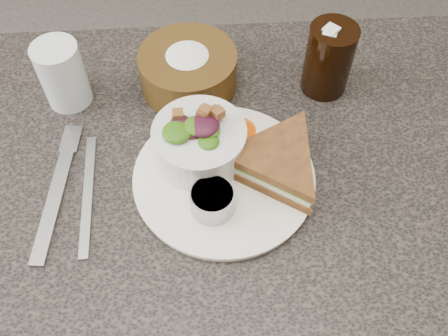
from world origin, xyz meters
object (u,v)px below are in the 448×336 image
(dressing_ramekin, at_px, (212,200))
(sandwich, at_px, (277,162))
(dinner_plate, at_px, (224,177))
(bread_basket, at_px, (188,65))
(cola_glass, at_px, (329,56))
(dining_table, at_px, (209,280))
(salad_bowl, at_px, (199,138))
(water_glass, at_px, (62,74))

(dressing_ramekin, bearing_deg, sandwich, 29.98)
(dinner_plate, height_order, sandwich, sandwich)
(dinner_plate, distance_m, dressing_ramekin, 0.06)
(bread_basket, height_order, cola_glass, cola_glass)
(dinner_plate, relative_size, sandwich, 1.50)
(dining_table, xyz_separation_m, cola_glass, (0.21, 0.18, 0.44))
(dinner_plate, relative_size, dressing_ramekin, 4.23)
(salad_bowl, distance_m, bread_basket, 0.16)
(salad_bowl, distance_m, water_glass, 0.25)
(bread_basket, relative_size, cola_glass, 1.22)
(dressing_ramekin, bearing_deg, dining_table, 103.60)
(salad_bowl, xyz_separation_m, dressing_ramekin, (0.01, -0.09, -0.02))
(water_glass, bearing_deg, salad_bowl, -32.93)
(water_glass, bearing_deg, cola_glass, 0.55)
(bread_basket, bearing_deg, sandwich, -57.58)
(sandwich, height_order, cola_glass, cola_glass)
(dinner_plate, xyz_separation_m, sandwich, (0.08, 0.00, 0.03))
(dressing_ramekin, height_order, bread_basket, bread_basket)
(dressing_ramekin, relative_size, water_glass, 0.57)
(dressing_ramekin, relative_size, bread_basket, 0.39)
(cola_glass, xyz_separation_m, water_glass, (-0.42, -0.00, -0.01))
(dinner_plate, height_order, dressing_ramekin, dressing_ramekin)
(salad_bowl, bearing_deg, cola_glass, 33.66)
(dressing_ramekin, xyz_separation_m, cola_glass, (0.20, 0.23, 0.04))
(sandwich, relative_size, water_glass, 1.61)
(dinner_plate, bearing_deg, cola_glass, 45.40)
(bread_basket, bearing_deg, dressing_ramekin, -83.54)
(sandwich, relative_size, dressing_ramekin, 2.82)
(dinner_plate, distance_m, water_glass, 0.30)
(dining_table, relative_size, cola_glass, 7.64)
(salad_bowl, distance_m, cola_glass, 0.25)
(dressing_ramekin, bearing_deg, dinner_plate, 70.06)
(water_glass, bearing_deg, dining_table, -40.22)
(dining_table, height_order, dressing_ramekin, dressing_ramekin)
(salad_bowl, height_order, bread_basket, same)
(sandwich, height_order, salad_bowl, salad_bowl)
(dining_table, bearing_deg, bread_basket, 94.68)
(dining_table, relative_size, salad_bowl, 7.37)
(sandwich, xyz_separation_m, water_glass, (-0.32, 0.17, 0.02))
(salad_bowl, bearing_deg, water_glass, 147.07)
(dining_table, relative_size, bread_basket, 6.28)
(bread_basket, relative_size, water_glass, 1.46)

